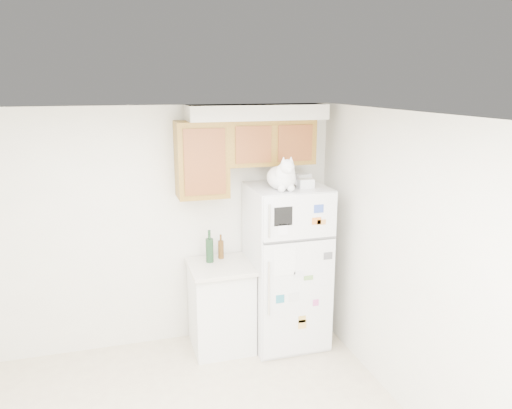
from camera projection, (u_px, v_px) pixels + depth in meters
name	position (u px, v px, depth m)	size (l,w,h in m)	color
room_shell	(190.00, 239.00, 3.40)	(3.84, 4.04, 2.52)	white
refrigerator	(287.00, 266.00, 5.20)	(0.76, 0.78, 1.70)	white
base_counter	(221.00, 306.00, 5.17)	(0.64, 0.64, 0.92)	white
cat	(283.00, 177.00, 4.81)	(0.34, 0.49, 0.35)	white
storage_box_back	(301.00, 179.00, 5.13)	(0.18, 0.13, 0.10)	white
storage_box_front	(306.00, 183.00, 4.91)	(0.15, 0.11, 0.09)	white
bottle_green	(210.00, 246.00, 5.08)	(0.08, 0.08, 0.34)	#19381E
bottle_amber	(221.00, 246.00, 5.20)	(0.06, 0.06, 0.26)	#593814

